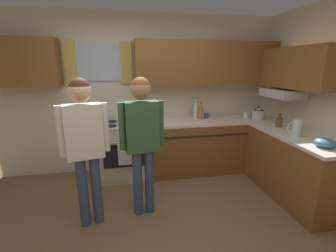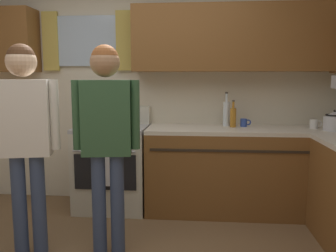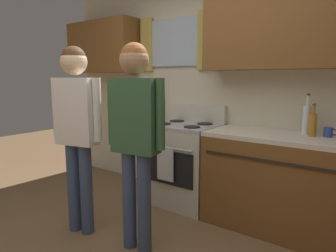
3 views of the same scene
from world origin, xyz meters
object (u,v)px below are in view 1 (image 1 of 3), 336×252
(stove_oven, at_px, (125,149))
(water_pitcher, at_px, (296,128))
(bottle_tall_clear, at_px, (196,110))
(adult_left, at_px, (85,137))
(mug_cobalt_blue, at_px, (206,116))
(mixing_bowl, at_px, (325,143))
(mug_ceramic_white, at_px, (246,115))
(stovetop_kettle, at_px, (258,113))
(bottle_oil_amber, at_px, (201,113))
(mug_mustard_yellow, at_px, (299,128))
(adult_in_plaid, at_px, (142,132))
(bottle_squat_brown, at_px, (279,122))

(stove_oven, distance_m, water_pitcher, 2.50)
(bottle_tall_clear, xyz_separation_m, adult_left, (-1.62, -1.26, 0.01))
(mug_cobalt_blue, height_order, mixing_bowl, mixing_bowl)
(mug_ceramic_white, height_order, stovetop_kettle, stovetop_kettle)
(bottle_tall_clear, bearing_deg, mug_cobalt_blue, -8.84)
(bottle_oil_amber, height_order, mug_mustard_yellow, bottle_oil_amber)
(adult_left, bearing_deg, mug_mustard_yellow, 4.78)
(bottle_oil_amber, distance_m, adult_in_plaid, 1.54)
(stove_oven, distance_m, bottle_oil_amber, 1.40)
(bottle_tall_clear, height_order, bottle_squat_brown, bottle_tall_clear)
(water_pitcher, relative_size, adult_in_plaid, 0.13)
(stove_oven, height_order, water_pitcher, water_pitcher)
(mug_cobalt_blue, height_order, adult_left, adult_left)
(bottle_tall_clear, relative_size, mug_mustard_yellow, 3.05)
(stove_oven, relative_size, mixing_bowl, 4.90)
(bottle_tall_clear, bearing_deg, mixing_bowl, -58.36)
(bottle_tall_clear, distance_m, mug_ceramic_white, 0.90)
(bottle_tall_clear, bearing_deg, bottle_oil_amber, -48.39)
(mug_cobalt_blue, distance_m, adult_left, 2.19)
(bottle_tall_clear, height_order, stovetop_kettle, bottle_tall_clear)
(stove_oven, xyz_separation_m, adult_left, (-0.40, -1.13, 0.59))
(mug_mustard_yellow, distance_m, water_pitcher, 0.30)
(bottle_oil_amber, distance_m, mug_mustard_yellow, 1.46)
(bottle_oil_amber, relative_size, adult_left, 0.17)
(mug_mustard_yellow, bearing_deg, mug_ceramic_white, 107.08)
(mug_ceramic_white, xyz_separation_m, adult_in_plaid, (-1.90, -1.07, 0.10))
(adult_left, bearing_deg, bottle_squat_brown, 10.45)
(stove_oven, relative_size, bottle_tall_clear, 3.00)
(adult_left, relative_size, adult_in_plaid, 1.00)
(mug_cobalt_blue, bearing_deg, mixing_bowl, -62.99)
(bottle_oil_amber, relative_size, water_pitcher, 1.30)
(mug_mustard_yellow, bearing_deg, adult_in_plaid, -176.13)
(mug_mustard_yellow, relative_size, adult_left, 0.07)
(stove_oven, height_order, mug_cobalt_blue, stove_oven)
(mug_ceramic_white, bearing_deg, mixing_bowl, -85.58)
(mug_ceramic_white, height_order, mug_cobalt_blue, mug_ceramic_white)
(mug_mustard_yellow, bearing_deg, water_pitcher, -137.46)
(mug_cobalt_blue, xyz_separation_m, adult_in_plaid, (-1.19, -1.15, 0.11))
(bottle_oil_amber, bearing_deg, bottle_tall_clear, 131.61)
(bottle_oil_amber, height_order, bottle_squat_brown, bottle_oil_amber)
(mug_cobalt_blue, height_order, adult_in_plaid, adult_in_plaid)
(mug_ceramic_white, xyz_separation_m, stovetop_kettle, (0.15, -0.13, 0.05))
(bottle_squat_brown, height_order, mug_ceramic_white, bottle_squat_brown)
(mug_ceramic_white, relative_size, mug_cobalt_blue, 1.09)
(stovetop_kettle, bearing_deg, adult_left, -159.02)
(bottle_squat_brown, height_order, adult_left, adult_left)
(mug_cobalt_blue, height_order, stovetop_kettle, stovetop_kettle)
(adult_left, bearing_deg, mixing_bowl, -8.08)
(mug_cobalt_blue, bearing_deg, stovetop_kettle, -14.15)
(stove_oven, height_order, bottle_oil_amber, bottle_oil_amber)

